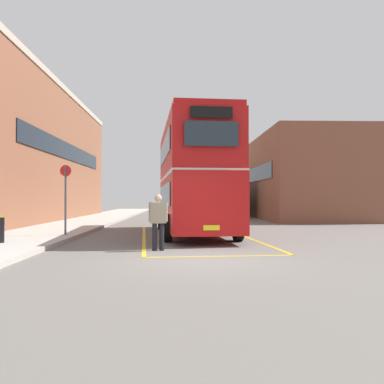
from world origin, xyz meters
The scene contains 9 objects.
ground_plane centered at (0.00, 14.40, 0.00)m, with size 135.60×135.60×0.00m, color #66605B.
sidewalk_left centered at (-6.50, 16.80, 0.07)m, with size 4.00×57.60×0.14m, color #B2ADA3.
brick_building_left centered at (-10.93, 18.38, 4.49)m, with size 5.79×24.61×8.97m.
depot_building_right centered at (9.18, 22.46, 3.12)m, with size 7.43×15.84×6.25m.
double_decker_bus centered at (0.06, 7.58, 2.51)m, with size 3.39×10.03×4.75m.
single_deck_bus centered at (2.92, 25.86, 1.64)m, with size 3.58×9.74×3.02m.
pedestrian_boarding centered at (-1.18, 1.99, 0.97)m, with size 0.56×0.27×1.68m.
bus_stop_sign centered at (-4.96, 5.90, 1.77)m, with size 0.44×0.08×2.71m.
bay_marking_yellow centered at (0.13, 5.71, 0.00)m, with size 5.14×12.20×0.01m.
Camera 1 is at (-0.57, -10.54, 1.56)m, focal length 39.34 mm.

